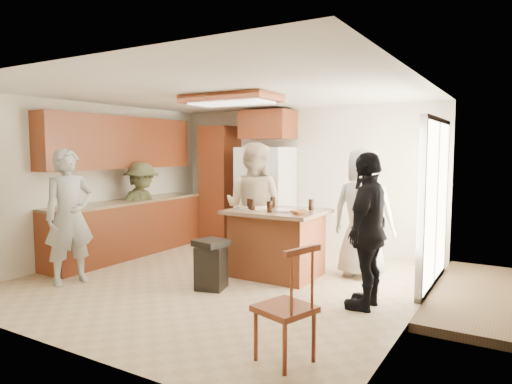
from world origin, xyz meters
The scene contains 12 objects.
person_front_left centered at (-1.65, -1.14, 0.89)m, with size 0.65×0.47×1.77m, color gray.
person_behind_left centered at (0.07, 0.67, 0.93)m, with size 0.90×0.56×1.86m, color tan.
person_behind_right centered at (1.56, 1.12, 0.89)m, with size 0.87×0.57×1.79m, color gray.
person_side_right centered at (1.99, -0.07, 0.87)m, with size 1.02×0.52×1.74m, color black.
person_counter centered at (-2.05, 0.57, 0.77)m, with size 1.00×0.46×1.55m, color #3B3C23.
left_cabinetry centered at (-2.24, 0.40, 0.96)m, with size 0.64×3.00×2.30m.
back_wall_units centered at (-1.33, 2.20, 1.38)m, with size 1.80×0.60×2.45m.
refrigerator centered at (-0.55, 2.12, 0.90)m, with size 0.90×0.76×1.80m.
kitchen_island centered at (0.52, 0.56, 0.47)m, with size 1.28×1.03×0.93m.
island_items centered at (0.69, 0.46, 0.97)m, with size 0.99×0.65×0.15m.
trash_bin centered at (0.09, -0.40, 0.32)m, with size 0.42×0.42×0.63m.
spindle_chair centered at (1.82, -1.71, 0.45)m, with size 0.53×0.53×0.99m.
Camera 1 is at (3.46, -4.96, 1.76)m, focal length 32.00 mm.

